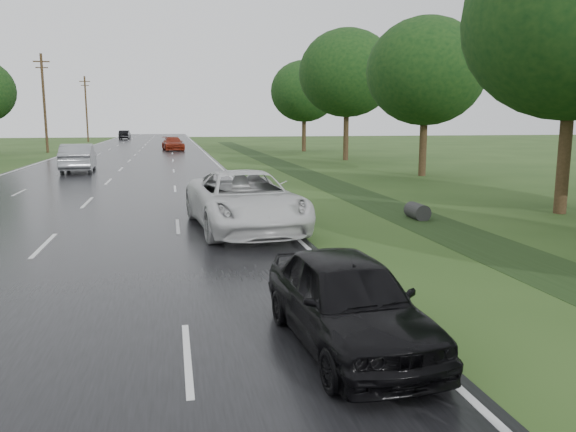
% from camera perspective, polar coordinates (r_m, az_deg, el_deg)
% --- Properties ---
extents(road, '(14.00, 180.00, 0.04)m').
position_cam_1_polar(road, '(52.71, -15.47, 5.76)').
color(road, black).
rests_on(road, ground).
extents(edge_stripe_east, '(0.12, 180.00, 0.01)m').
position_cam_1_polar(edge_stripe_east, '(52.71, -8.09, 6.04)').
color(edge_stripe_east, silver).
rests_on(edge_stripe_east, road).
extents(edge_stripe_west, '(0.12, 180.00, 0.01)m').
position_cam_1_polar(edge_stripe_west, '(53.57, -22.72, 5.45)').
color(edge_stripe_west, silver).
rests_on(edge_stripe_west, road).
extents(center_line, '(0.12, 180.00, 0.01)m').
position_cam_1_polar(center_line, '(52.71, -15.47, 5.79)').
color(center_line, silver).
rests_on(center_line, road).
extents(drainage_ditch, '(2.20, 120.00, 0.56)m').
position_cam_1_polar(drainage_ditch, '(27.63, 5.45, 2.86)').
color(drainage_ditch, black).
rests_on(drainage_ditch, ground).
extents(utility_pole_far, '(1.60, 0.26, 10.00)m').
position_cam_1_polar(utility_pole_far, '(63.78, -23.53, 10.60)').
color(utility_pole_far, '#332514').
rests_on(utility_pole_far, ground).
extents(utility_pole_distant, '(1.60, 0.26, 10.00)m').
position_cam_1_polar(utility_pole_distant, '(93.37, -19.81, 10.28)').
color(utility_pole_distant, '#332514').
rests_on(utility_pole_distant, ground).
extents(tree_east_b, '(7.60, 7.60, 10.11)m').
position_cam_1_polar(tree_east_b, '(22.44, 27.17, 17.33)').
color(tree_east_b, '#332514').
rests_on(tree_east_b, ground).
extents(tree_east_c, '(7.00, 7.00, 9.29)m').
position_cam_1_polar(tree_east_c, '(34.93, 13.84, 14.07)').
color(tree_east_c, '#332514').
rests_on(tree_east_c, ground).
extents(tree_east_d, '(8.00, 8.00, 10.76)m').
position_cam_1_polar(tree_east_d, '(47.89, 6.02, 14.24)').
color(tree_east_d, '#332514').
rests_on(tree_east_d, ground).
extents(tree_east_f, '(7.20, 7.20, 9.62)m').
position_cam_1_polar(tree_east_f, '(61.23, 1.65, 12.55)').
color(tree_east_f, '#332514').
rests_on(tree_east_f, ground).
extents(white_pickup, '(3.46, 6.55, 1.75)m').
position_cam_1_polar(white_pickup, '(16.98, -4.43, 1.59)').
color(white_pickup, silver).
rests_on(white_pickup, road).
extents(dark_sedan, '(1.91, 4.16, 1.38)m').
position_cam_1_polar(dark_sedan, '(8.25, 6.07, -8.50)').
color(dark_sedan, black).
rests_on(dark_sedan, road).
extents(silver_sedan, '(2.19, 5.51, 1.78)m').
position_cam_1_polar(silver_sedan, '(38.78, -20.53, 5.57)').
color(silver_sedan, gray).
rests_on(silver_sedan, road).
extents(far_car_red, '(2.67, 5.33, 1.48)m').
position_cam_1_polar(far_car_red, '(63.64, -11.61, 7.22)').
color(far_car_red, maroon).
rests_on(far_car_red, road).
extents(far_car_dark, '(1.77, 4.74, 1.55)m').
position_cam_1_polar(far_car_dark, '(103.59, -16.25, 7.92)').
color(far_car_dark, black).
rests_on(far_car_dark, road).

